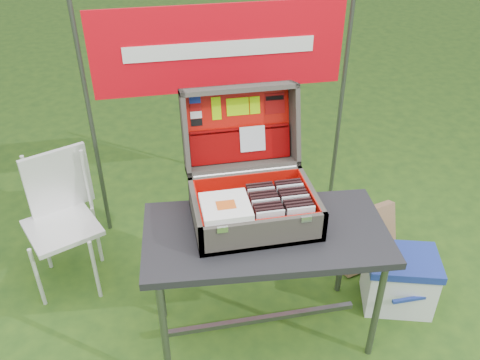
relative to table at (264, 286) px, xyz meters
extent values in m
plane|color=#234616|center=(-0.03, 0.06, -0.38)|extent=(80.00, 80.00, 0.00)
cube|color=#262729|center=(0.00, 0.00, 0.36)|extent=(1.26, 0.71, 0.04)
cylinder|color=#59595B|center=(-0.55, -0.24, -0.02)|extent=(0.04, 0.04, 0.72)
cylinder|color=#59595B|center=(0.55, -0.24, -0.02)|extent=(0.04, 0.04, 0.72)
cylinder|color=#59595B|center=(-0.55, 0.24, -0.02)|extent=(0.04, 0.04, 0.72)
cylinder|color=#59595B|center=(0.55, 0.24, -0.02)|extent=(0.04, 0.04, 0.72)
cube|color=#59595B|center=(0.00, 0.00, -0.26)|extent=(1.07, 0.03, 0.03)
cube|color=#5E584E|center=(-0.04, 0.08, 0.39)|extent=(0.61, 0.44, 0.02)
cube|color=#5E584E|center=(-0.04, -0.12, 0.46)|extent=(0.61, 0.02, 0.16)
cube|color=#5E584E|center=(-0.04, 0.29, 0.46)|extent=(0.61, 0.02, 0.16)
cube|color=#5E584E|center=(-0.34, 0.08, 0.46)|extent=(0.02, 0.44, 0.16)
cube|color=#5E584E|center=(0.25, 0.08, 0.46)|extent=(0.02, 0.44, 0.16)
cube|color=red|center=(-0.04, 0.08, 0.41)|extent=(0.56, 0.39, 0.01)
cube|color=silver|center=(-0.24, -0.13, 0.53)|extent=(0.05, 0.01, 0.03)
cube|color=silver|center=(0.16, -0.13, 0.53)|extent=(0.05, 0.01, 0.03)
cylinder|color=silver|center=(-0.04, 0.30, 0.54)|extent=(0.55, 0.02, 0.02)
cube|color=#5E584E|center=(-0.04, 0.51, 0.71)|extent=(0.61, 0.14, 0.43)
cube|color=#5E584E|center=(-0.04, 0.50, 0.93)|extent=(0.61, 0.16, 0.07)
cube|color=#5E584E|center=(-0.04, 0.39, 0.53)|extent=(0.61, 0.16, 0.07)
cube|color=#5E584E|center=(-0.34, 0.44, 0.73)|extent=(0.02, 0.28, 0.47)
cube|color=#5E584E|center=(0.25, 0.44, 0.73)|extent=(0.02, 0.28, 0.47)
cube|color=red|center=(-0.04, 0.49, 0.72)|extent=(0.56, 0.11, 0.37)
cube|color=red|center=(-0.04, -0.11, 0.47)|extent=(0.56, 0.01, 0.14)
cube|color=red|center=(-0.04, 0.28, 0.47)|extent=(0.56, 0.01, 0.14)
cube|color=red|center=(-0.32, 0.08, 0.47)|extent=(0.01, 0.39, 0.14)
cube|color=red|center=(0.24, 0.08, 0.47)|extent=(0.01, 0.39, 0.14)
cube|color=#740303|center=(-0.04, 0.45, 0.62)|extent=(0.54, 0.08, 0.18)
cube|color=#740303|center=(-0.04, 0.47, 0.71)|extent=(0.53, 0.02, 0.02)
cube|color=silver|center=(0.02, 0.44, 0.66)|extent=(0.14, 0.05, 0.13)
cube|color=#1933B2|center=(-0.27, 0.53, 0.87)|extent=(0.06, 0.01, 0.04)
cube|color=#9B0C0B|center=(-0.27, 0.52, 0.83)|extent=(0.06, 0.01, 0.04)
cube|color=white|center=(-0.27, 0.51, 0.80)|extent=(0.06, 0.01, 0.04)
cube|color=black|center=(-0.27, 0.50, 0.76)|extent=(0.06, 0.01, 0.04)
cube|color=#9FE601|center=(-0.16, 0.52, 0.82)|extent=(0.05, 0.04, 0.12)
cube|color=#9FE601|center=(-0.04, 0.52, 0.82)|extent=(0.12, 0.03, 0.09)
cube|color=#9FE601|center=(0.05, 0.52, 0.82)|extent=(0.05, 0.03, 0.09)
cube|color=#9B0C0B|center=(0.16, 0.52, 0.82)|extent=(0.11, 0.03, 0.11)
cube|color=black|center=(0.16, 0.52, 0.85)|extent=(0.10, 0.01, 0.02)
cube|color=silver|center=(0.00, -0.09, 0.49)|extent=(0.14, 0.01, 0.16)
cube|color=black|center=(0.00, -0.06, 0.49)|extent=(0.14, 0.01, 0.16)
cube|color=black|center=(0.00, -0.04, 0.49)|extent=(0.14, 0.01, 0.16)
cube|color=black|center=(0.00, -0.01, 0.49)|extent=(0.14, 0.01, 0.16)
cube|color=silver|center=(0.00, 0.01, 0.49)|extent=(0.14, 0.01, 0.16)
cube|color=black|center=(0.00, 0.03, 0.49)|extent=(0.14, 0.01, 0.16)
cube|color=black|center=(0.00, 0.06, 0.49)|extent=(0.14, 0.01, 0.16)
cube|color=black|center=(0.00, 0.08, 0.49)|extent=(0.14, 0.01, 0.16)
cube|color=silver|center=(0.00, 0.11, 0.49)|extent=(0.14, 0.01, 0.16)
cube|color=black|center=(0.00, 0.13, 0.49)|extent=(0.14, 0.01, 0.16)
cube|color=black|center=(0.00, 0.16, 0.49)|extent=(0.14, 0.01, 0.16)
cube|color=silver|center=(0.14, -0.09, 0.49)|extent=(0.14, 0.01, 0.16)
cube|color=black|center=(0.14, -0.06, 0.49)|extent=(0.14, 0.01, 0.16)
cube|color=black|center=(0.14, -0.04, 0.49)|extent=(0.14, 0.01, 0.16)
cube|color=black|center=(0.14, -0.01, 0.49)|extent=(0.14, 0.01, 0.16)
cube|color=silver|center=(0.14, 0.01, 0.49)|extent=(0.14, 0.01, 0.16)
cube|color=black|center=(0.14, 0.03, 0.49)|extent=(0.14, 0.01, 0.16)
cube|color=black|center=(0.14, 0.06, 0.49)|extent=(0.14, 0.01, 0.16)
cube|color=black|center=(0.14, 0.08, 0.49)|extent=(0.14, 0.01, 0.16)
cube|color=silver|center=(0.14, 0.11, 0.49)|extent=(0.14, 0.01, 0.16)
cube|color=black|center=(0.14, 0.13, 0.49)|extent=(0.14, 0.01, 0.16)
cube|color=black|center=(0.14, 0.16, 0.49)|extent=(0.14, 0.01, 0.16)
cube|color=white|center=(-0.20, 0.00, 0.55)|extent=(0.23, 0.23, 0.00)
cube|color=white|center=(-0.20, 0.00, 0.55)|extent=(0.23, 0.23, 0.00)
cube|color=white|center=(-0.20, 0.00, 0.56)|extent=(0.23, 0.23, 0.00)
cube|color=white|center=(-0.20, 0.00, 0.56)|extent=(0.23, 0.23, 0.00)
cube|color=white|center=(-0.20, 0.00, 0.57)|extent=(0.23, 0.23, 0.00)
cube|color=white|center=(-0.20, 0.00, 0.57)|extent=(0.23, 0.23, 0.00)
cube|color=#D85919|center=(-0.20, -0.01, 0.58)|extent=(0.09, 0.07, 0.00)
cube|color=white|center=(0.86, 0.08, -0.22)|extent=(0.46, 0.40, 0.31)
cube|color=navy|center=(0.86, 0.08, -0.04)|extent=(0.49, 0.42, 0.05)
cube|color=navy|center=(0.86, -0.09, -0.18)|extent=(0.25, 0.02, 0.02)
cube|color=silver|center=(-1.09, 0.64, 0.06)|extent=(0.52, 0.52, 0.03)
cube|color=silver|center=(-1.09, 0.83, 0.28)|extent=(0.37, 0.19, 0.41)
cylinder|color=silver|center=(-1.26, 0.48, -0.16)|extent=(0.02, 0.02, 0.44)
cylinder|color=silver|center=(-0.93, 0.48, -0.16)|extent=(0.02, 0.02, 0.44)
cylinder|color=silver|center=(-1.26, 0.81, -0.16)|extent=(0.02, 0.02, 0.44)
cylinder|color=silver|center=(-0.93, 0.81, -0.16)|extent=(0.02, 0.02, 0.44)
cylinder|color=silver|center=(-1.26, 0.83, 0.27)|extent=(0.02, 0.02, 0.41)
cylinder|color=silver|center=(-0.93, 0.83, 0.27)|extent=(0.02, 0.02, 0.41)
cube|color=#8E6549|center=(0.82, 0.44, -0.17)|extent=(0.43, 0.27, 0.42)
cylinder|color=#59595B|center=(-0.88, 1.16, 0.47)|extent=(0.03, 0.03, 1.70)
cylinder|color=#59595B|center=(0.82, 1.16, 0.47)|extent=(0.03, 0.03, 1.70)
cube|color=red|center=(-0.03, 1.15, 0.92)|extent=(1.60, 0.02, 0.55)
cube|color=white|center=(-0.03, 1.14, 0.92)|extent=(1.20, 0.00, 0.10)
camera|label=1|loc=(-0.51, -1.90, 1.98)|focal=38.00mm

